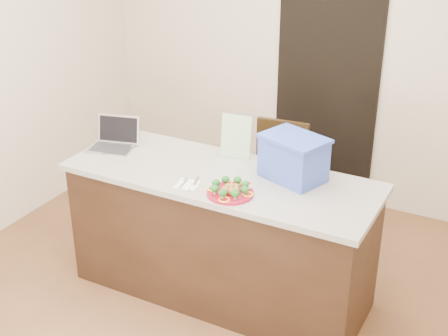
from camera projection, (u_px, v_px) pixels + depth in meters
The scene contains 16 objects.
ground at pixel (204, 310), 4.22m from camera, with size 4.00×4.00×0.00m, color brown.
room_shell at pixel (200, 80), 3.52m from camera, with size 4.00×4.00×4.00m.
doorway at pixel (326, 90), 5.33m from camera, with size 0.90×0.02×2.00m, color black.
island at pixel (221, 235), 4.22m from camera, with size 2.06×0.76×0.92m.
plate at pixel (230, 193), 3.76m from camera, with size 0.29×0.29×0.02m.
meatballs at pixel (231, 189), 3.75m from camera, with size 0.11×0.12×0.04m.
broccoli at pixel (230, 186), 3.75m from camera, with size 0.25×0.25×0.04m.
pepper_rings at pixel (230, 191), 3.76m from camera, with size 0.29×0.29×0.01m.
napkin at pixel (188, 184), 3.89m from camera, with size 0.14×0.14×0.01m, color silver.
fork at pixel (185, 182), 3.90m from camera, with size 0.03×0.13×0.00m.
knife at pixel (190, 185), 3.86m from camera, with size 0.05×0.21×0.01m.
yogurt_bottle at pixel (249, 188), 3.78m from camera, with size 0.03×0.03×0.07m.
laptop at pixel (115, 139), 4.40m from camera, with size 0.35×0.32×0.22m.
leaflet at pixel (236, 137), 4.20m from camera, with size 0.21×0.00×0.30m, color silver.
blue_box at pixel (293, 158), 3.90m from camera, with size 0.47×0.40×0.29m.
chair at pixel (276, 173), 4.92m from camera, with size 0.46×0.46×0.94m.
Camera 1 is at (1.71, -2.94, 2.68)m, focal length 50.00 mm.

